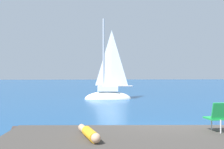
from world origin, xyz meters
The scene contains 6 objects.
ground_plane centered at (0.00, 0.00, 0.00)m, with size 160.00×160.00×0.00m, color navy.
shore_ledge centered at (-0.86, -3.01, 0.27)m, with size 8.12×3.60×0.53m, color #423D38.
boulder_inland centered at (-4.45, -1.09, 0.00)m, with size 1.35×1.08×0.75m, color #433530.
sailboat_near centered at (-0.98, 13.77, 0.38)m, with size 3.80×1.56×6.95m.
person_sunbather centered at (-2.71, -2.87, 0.65)m, with size 0.53×1.74×0.25m.
beach_chair centered at (0.67, -2.45, 0.97)m, with size 0.54×0.64×0.80m.
Camera 1 is at (-2.81, -10.23, 2.11)m, focal length 49.27 mm.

